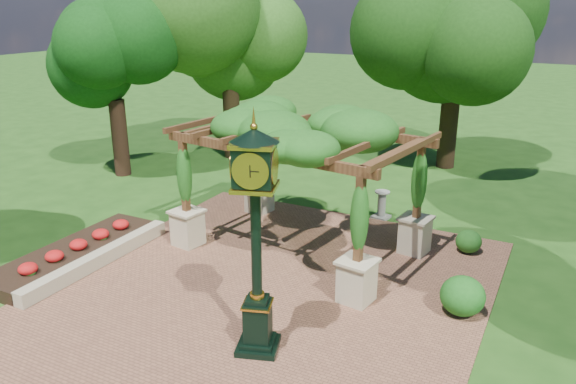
% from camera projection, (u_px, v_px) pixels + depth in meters
% --- Properties ---
extents(ground, '(120.00, 120.00, 0.00)m').
position_uv_depth(ground, '(236.00, 318.00, 12.47)').
color(ground, '#1E4714').
rests_on(ground, ground).
extents(brick_plaza, '(10.00, 12.00, 0.04)m').
position_uv_depth(brick_plaza, '(259.00, 297.00, 13.31)').
color(brick_plaza, brown).
rests_on(brick_plaza, ground).
extents(border_wall, '(0.35, 5.00, 0.40)m').
position_uv_depth(border_wall, '(99.00, 259.00, 14.82)').
color(border_wall, '#C6B793').
rests_on(border_wall, ground).
extents(flower_bed, '(1.50, 5.00, 0.36)m').
position_uv_depth(flower_bed, '(74.00, 253.00, 15.22)').
color(flower_bed, red).
rests_on(flower_bed, ground).
extents(pedestal_clock, '(1.15, 1.15, 4.62)m').
position_uv_depth(pedestal_clock, '(256.00, 223.00, 10.44)').
color(pedestal_clock, black).
rests_on(pedestal_clock, brick_plaza).
extents(pergola, '(6.86, 4.85, 4.00)m').
position_uv_depth(pergola, '(300.00, 136.00, 14.84)').
color(pergola, beige).
rests_on(pergola, brick_plaza).
extents(sundial, '(0.58, 0.58, 0.92)m').
position_uv_depth(sundial, '(382.00, 207.00, 18.03)').
color(sundial, gray).
rests_on(sundial, ground).
extents(shrub_mid, '(1.31, 1.31, 0.89)m').
position_uv_depth(shrub_mid, '(463.00, 296.00, 12.42)').
color(shrub_mid, '#1B5919').
rests_on(shrub_mid, brick_plaza).
extents(shrub_back, '(0.78, 0.78, 0.64)m').
position_uv_depth(shrub_back, '(469.00, 241.00, 15.53)').
color(shrub_back, '#205819').
rests_on(shrub_back, brick_plaza).
extents(tree_west_near, '(3.90, 3.90, 7.83)m').
position_uv_depth(tree_west_near, '(110.00, 37.00, 20.96)').
color(tree_west_near, '#321D14').
rests_on(tree_west_near, ground).
extents(tree_west_far, '(5.03, 5.03, 7.99)m').
position_uv_depth(tree_west_far, '(229.00, 30.00, 23.48)').
color(tree_west_far, black).
rests_on(tree_west_far, ground).
extents(tree_north, '(5.06, 5.06, 8.13)m').
position_uv_depth(tree_north, '(458.00, 30.00, 21.96)').
color(tree_north, '#302013').
rests_on(tree_north, ground).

